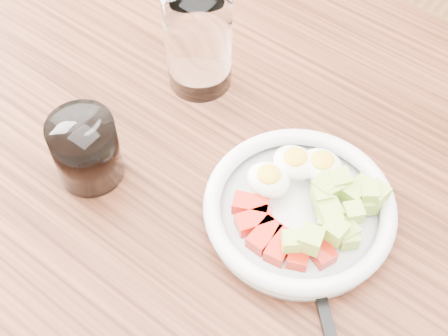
# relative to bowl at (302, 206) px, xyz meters

# --- Properties ---
(dining_table) EXTENTS (1.50, 0.90, 0.77)m
(dining_table) POSITION_rel_bowl_xyz_m (-0.09, -0.03, -0.12)
(dining_table) COLOR brown
(dining_table) RESTS_ON ground
(bowl) EXTENTS (0.23, 0.23, 0.06)m
(bowl) POSITION_rel_bowl_xyz_m (0.00, 0.00, 0.00)
(bowl) COLOR silver
(bowl) RESTS_ON dining_table
(fork) EXTENTS (0.15, 0.14, 0.01)m
(fork) POSITION_rel_bowl_xyz_m (0.10, -0.10, -0.02)
(fork) COLOR black
(fork) RESTS_ON dining_table
(water_glass) EXTENTS (0.09, 0.09, 0.16)m
(water_glass) POSITION_rel_bowl_xyz_m (-0.23, 0.10, 0.06)
(water_glass) COLOR white
(water_glass) RESTS_ON dining_table
(coffee_glass) EXTENTS (0.08, 0.08, 0.09)m
(coffee_glass) POSITION_rel_bowl_xyz_m (-0.24, -0.11, 0.02)
(coffee_glass) COLOR white
(coffee_glass) RESTS_ON dining_table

